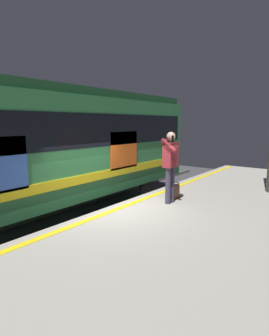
# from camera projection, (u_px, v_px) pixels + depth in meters

# --- Properties ---
(ground_plane) EXTENTS (25.14, 25.14, 0.00)m
(ground_plane) POSITION_uv_depth(u_px,v_px,m) (112.00, 244.00, 6.89)
(ground_plane) COLOR #3D3D3F
(platform) EXTENTS (16.21, 4.72, 1.02)m
(platform) POSITION_uv_depth(u_px,v_px,m) (200.00, 252.00, 5.38)
(platform) COLOR #9E998E
(platform) RESTS_ON ground
(safety_line) EXTENTS (15.88, 0.16, 0.01)m
(safety_line) POSITION_uv_depth(u_px,v_px,m) (121.00, 208.00, 6.54)
(safety_line) COLOR yellow
(safety_line) RESTS_ON platform
(track_rail_near) EXTENTS (21.07, 0.08, 0.16)m
(track_rail_near) POSITION_uv_depth(u_px,v_px,m) (70.00, 226.00, 7.88)
(track_rail_near) COLOR slate
(track_rail_near) RESTS_ON ground
(track_rail_far) EXTENTS (21.07, 0.08, 0.16)m
(track_rail_far) POSITION_uv_depth(u_px,v_px,m) (41.00, 216.00, 8.74)
(track_rail_far) COLOR slate
(track_rail_far) RESTS_ON ground
(train_carriage) EXTENTS (11.07, 2.88, 3.84)m
(train_carriage) POSITION_uv_depth(u_px,v_px,m) (41.00, 144.00, 7.67)
(train_carriage) COLOR #2D723F
(train_carriage) RESTS_ON ground
(passenger) EXTENTS (0.57, 0.55, 1.80)m
(passenger) POSITION_uv_depth(u_px,v_px,m) (170.00, 161.00, 6.78)
(passenger) COLOR #383347
(passenger) RESTS_ON platform
(handbag) EXTENTS (0.35, 0.31, 0.43)m
(handbag) POSITION_uv_depth(u_px,v_px,m) (173.00, 191.00, 7.34)
(handbag) COLOR #59331E
(handbag) RESTS_ON platform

